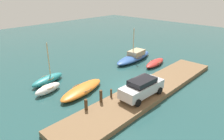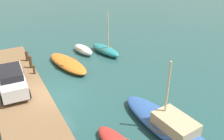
{
  "view_description": "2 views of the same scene",
  "coord_description": "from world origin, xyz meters",
  "px_view_note": "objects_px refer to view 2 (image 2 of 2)",
  "views": [
    {
      "loc": [
        -14.86,
        -11.44,
        9.31
      ],
      "look_at": [
        -0.12,
        2.67,
        1.1
      ],
      "focal_mm": 32.8,
      "sensor_mm": 36.0,
      "label": 1
    },
    {
      "loc": [
        15.13,
        -3.3,
        9.87
      ],
      "look_at": [
        0.5,
        4.49,
        1.39
      ],
      "focal_mm": 39.73,
      "sensor_mm": 36.0,
      "label": 2
    }
  ],
  "objects_px": {
    "rowboat_teal": "(106,50)",
    "mooring_post_mid_east": "(34,70)",
    "sailboat_blue": "(168,125)",
    "motorboat_orange": "(68,63)",
    "mooring_post_mid_west": "(31,62)",
    "dinghy_white": "(83,50)",
    "parked_car": "(12,80)",
    "mooring_post_west": "(27,56)"
  },
  "relations": [
    {
      "from": "sailboat_blue",
      "to": "mooring_post_mid_east",
      "type": "relative_size",
      "value": 10.12
    },
    {
      "from": "mooring_post_mid_west",
      "to": "rowboat_teal",
      "type": "bearing_deg",
      "value": 95.27
    },
    {
      "from": "motorboat_orange",
      "to": "mooring_post_mid_east",
      "type": "distance_m",
      "value": 3.2
    },
    {
      "from": "dinghy_white",
      "to": "parked_car",
      "type": "distance_m",
      "value": 8.87
    },
    {
      "from": "mooring_post_mid_east",
      "to": "dinghy_white",
      "type": "bearing_deg",
      "value": 118.95
    },
    {
      "from": "rowboat_teal",
      "to": "mooring_post_mid_east",
      "type": "xyz_separation_m",
      "value": [
        1.9,
        -7.41,
        0.39
      ]
    },
    {
      "from": "sailboat_blue",
      "to": "dinghy_white",
      "type": "height_order",
      "value": "sailboat_blue"
    },
    {
      "from": "sailboat_blue",
      "to": "mooring_post_mid_west",
      "type": "xyz_separation_m",
      "value": [
        -11.43,
        -5.4,
        0.49
      ]
    },
    {
      "from": "sailboat_blue",
      "to": "mooring_post_west",
      "type": "distance_m",
      "value": 14.11
    },
    {
      "from": "mooring_post_mid_west",
      "to": "sailboat_blue",
      "type": "bearing_deg",
      "value": 25.28
    },
    {
      "from": "mooring_post_mid_west",
      "to": "parked_car",
      "type": "xyz_separation_m",
      "value": [
        3.12,
        -1.87,
        0.34
      ]
    },
    {
      "from": "mooring_post_west",
      "to": "parked_car",
      "type": "relative_size",
      "value": 0.2
    },
    {
      "from": "motorboat_orange",
      "to": "mooring_post_mid_west",
      "type": "bearing_deg",
      "value": -109.31
    },
    {
      "from": "dinghy_white",
      "to": "motorboat_orange",
      "type": "bearing_deg",
      "value": -57.87
    },
    {
      "from": "mooring_post_mid_east",
      "to": "parked_car",
      "type": "xyz_separation_m",
      "value": [
        1.9,
        -1.87,
        0.51
      ]
    },
    {
      "from": "sailboat_blue",
      "to": "motorboat_orange",
      "type": "xyz_separation_m",
      "value": [
        -11.01,
        -2.33,
        -0.14
      ]
    },
    {
      "from": "dinghy_white",
      "to": "parked_car",
      "type": "relative_size",
      "value": 0.67
    },
    {
      "from": "sailboat_blue",
      "to": "motorboat_orange",
      "type": "height_order",
      "value": "sailboat_blue"
    },
    {
      "from": "motorboat_orange",
      "to": "rowboat_teal",
      "type": "relative_size",
      "value": 1.34
    },
    {
      "from": "mooring_post_mid_west",
      "to": "mooring_post_mid_east",
      "type": "distance_m",
      "value": 1.23
    },
    {
      "from": "motorboat_orange",
      "to": "dinghy_white",
      "type": "bearing_deg",
      "value": 121.12
    },
    {
      "from": "sailboat_blue",
      "to": "parked_car",
      "type": "height_order",
      "value": "sailboat_blue"
    },
    {
      "from": "mooring_post_west",
      "to": "mooring_post_mid_west",
      "type": "height_order",
      "value": "mooring_post_mid_west"
    },
    {
      "from": "mooring_post_mid_east",
      "to": "sailboat_blue",
      "type": "bearing_deg",
      "value": 27.87
    },
    {
      "from": "mooring_post_west",
      "to": "mooring_post_mid_east",
      "type": "height_order",
      "value": "mooring_post_west"
    },
    {
      "from": "motorboat_orange",
      "to": "rowboat_teal",
      "type": "xyz_separation_m",
      "value": [
        -1.1,
        4.34,
        0.07
      ]
    },
    {
      "from": "sailboat_blue",
      "to": "rowboat_teal",
      "type": "relative_size",
      "value": 1.76
    },
    {
      "from": "mooring_post_west",
      "to": "mooring_post_mid_east",
      "type": "xyz_separation_m",
      "value": [
        2.82,
        0.0,
        -0.09
      ]
    },
    {
      "from": "dinghy_white",
      "to": "parked_car",
      "type": "height_order",
      "value": "parked_car"
    },
    {
      "from": "rowboat_teal",
      "to": "mooring_post_mid_west",
      "type": "xyz_separation_m",
      "value": [
        0.68,
        -7.41,
        0.57
      ]
    },
    {
      "from": "motorboat_orange",
      "to": "mooring_post_west",
      "type": "bearing_deg",
      "value": -134.91
    },
    {
      "from": "dinghy_white",
      "to": "mooring_post_mid_west",
      "type": "bearing_deg",
      "value": -82.41
    },
    {
      "from": "parked_car",
      "to": "mooring_post_mid_east",
      "type": "bearing_deg",
      "value": 137.88
    },
    {
      "from": "motorboat_orange",
      "to": "dinghy_white",
      "type": "height_order",
      "value": "dinghy_white"
    },
    {
      "from": "mooring_post_mid_west",
      "to": "mooring_post_west",
      "type": "bearing_deg",
      "value": 180.0
    },
    {
      "from": "dinghy_white",
      "to": "rowboat_teal",
      "type": "relative_size",
      "value": 0.71
    },
    {
      "from": "motorboat_orange",
      "to": "mooring_post_mid_west",
      "type": "relative_size",
      "value": 5.21
    },
    {
      "from": "rowboat_teal",
      "to": "parked_car",
      "type": "xyz_separation_m",
      "value": [
        3.8,
        -9.28,
        0.91
      ]
    },
    {
      "from": "motorboat_orange",
      "to": "rowboat_teal",
      "type": "height_order",
      "value": "rowboat_teal"
    },
    {
      "from": "sailboat_blue",
      "to": "parked_car",
      "type": "bearing_deg",
      "value": -144.15
    },
    {
      "from": "dinghy_white",
      "to": "mooring_post_mid_east",
      "type": "bearing_deg",
      "value": -71.7
    },
    {
      "from": "motorboat_orange",
      "to": "parked_car",
      "type": "distance_m",
      "value": 5.72
    }
  ]
}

